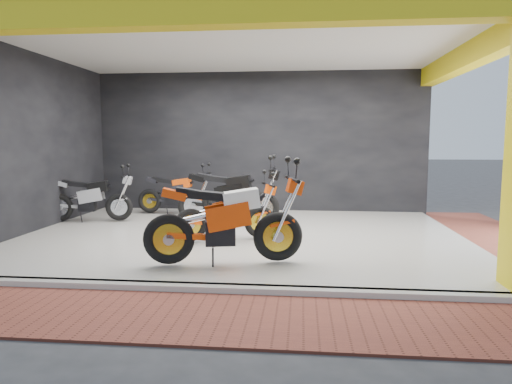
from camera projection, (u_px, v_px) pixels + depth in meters
The scene contains 14 objects.
ground at pixel (224, 269), 6.50m from camera, with size 80.00×80.00×0.00m, color #2D2D30.
showroom_floor at pixel (242, 237), 8.47m from camera, with size 8.00×6.00×0.10m, color beige.
showroom_ceiling at pixel (242, 40), 8.07m from camera, with size 8.40×6.40×0.20m, color beige.
back_wall at pixel (258, 144), 11.35m from camera, with size 8.20×0.20×3.50m, color black.
left_wall at pixel (29, 145), 8.69m from camera, with size 0.20×6.20×3.50m, color black.
header_beam_front at pixel (207, 9), 5.14m from camera, with size 8.40×0.30×0.40m, color yellow.
header_beam_right at pixel (476, 53), 7.71m from camera, with size 0.30×6.40×0.40m, color yellow.
floor_kerb at pixel (209, 289), 5.49m from camera, with size 8.00×0.20×0.10m, color beige.
paver_front at pixel (194, 316), 4.72m from camera, with size 9.00×1.40×0.03m, color brown.
moto_hero at pixel (278, 213), 6.41m from camera, with size 2.35×0.87×1.44m, color #D83D09, non-canonical shape.
moto_row_a at pixel (260, 206), 8.01m from camera, with size 1.88×0.70×1.15m, color #F34C0A, non-canonical shape.
moto_row_b at pixel (263, 192), 9.27m from camera, with size 2.26×0.84×1.38m, color black, non-canonical shape.
moto_row_c at pixel (200, 190), 10.57m from camera, with size 1.90×0.70×1.16m, color black, non-canonical shape.
moto_row_d at pixel (119, 194), 9.73m from camera, with size 1.93×0.71×1.18m, color #98999F, non-canonical shape.
Camera 1 is at (1.09, -6.26, 1.83)m, focal length 32.00 mm.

